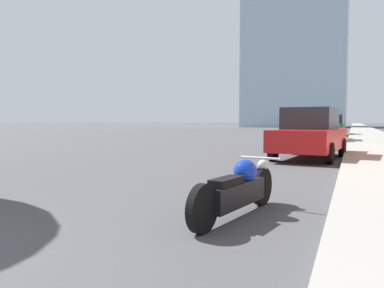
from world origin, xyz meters
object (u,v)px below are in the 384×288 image
Objects in this scene: parked_car_red at (310,134)px; parked_car_green at (334,125)px; motorcycle at (238,189)px; parked_car_white at (324,128)px.

parked_car_green is at bearing 96.09° from parked_car_red.
parked_car_red is 1.13× the size of parked_car_green.
parked_car_green is (-0.07, 29.31, 0.51)m from motorcycle.
parked_car_red reaches higher than parked_car_white.
motorcycle is 0.49× the size of parked_car_red.
parked_car_red is at bearing 99.50° from motorcycle.
parked_car_red is 20.95m from parked_car_green.
parked_car_red is 1.01× the size of parked_car_white.
parked_car_green is at bearing 87.62° from parked_car_white.
parked_car_white is 10.34m from parked_car_green.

